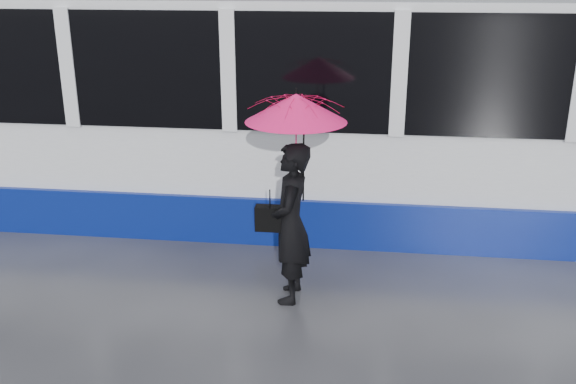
# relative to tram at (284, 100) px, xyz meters

# --- Properties ---
(ground) EXTENTS (90.00, 90.00, 0.00)m
(ground) POSITION_rel_tram_xyz_m (-0.54, -2.50, -1.64)
(ground) COLOR #29292E
(ground) RESTS_ON ground
(rails) EXTENTS (34.00, 1.51, 0.02)m
(rails) POSITION_rel_tram_xyz_m (-0.54, -0.00, -1.63)
(rails) COLOR #3F3D38
(rails) RESTS_ON ground
(tram) EXTENTS (26.00, 2.56, 3.35)m
(tram) POSITION_rel_tram_xyz_m (0.00, 0.00, 0.00)
(tram) COLOR white
(tram) RESTS_ON ground
(woman) EXTENTS (0.41, 0.63, 1.72)m
(woman) POSITION_rel_tram_xyz_m (0.41, -2.59, -0.78)
(woman) COLOR black
(woman) RESTS_ON ground
(umbrella) EXTENTS (1.01, 1.01, 1.16)m
(umbrella) POSITION_rel_tram_xyz_m (0.46, -2.59, 0.24)
(umbrella) COLOR #EB136C
(umbrella) RESTS_ON ground
(handbag) EXTENTS (0.31, 0.13, 0.45)m
(handbag) POSITION_rel_tram_xyz_m (0.19, -2.57, -0.74)
(handbag) COLOR black
(handbag) RESTS_ON ground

